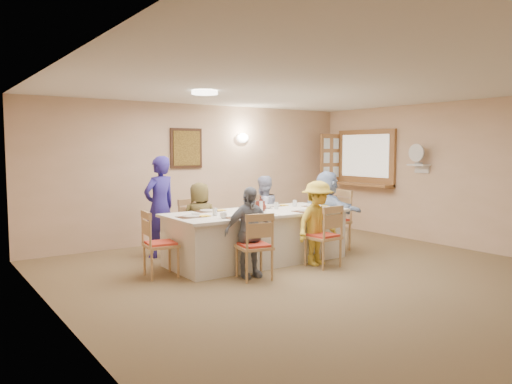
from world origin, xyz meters
TOP-DOWN VIEW (x-y plane):
  - ground at (0.00, 0.00)m, footprint 7.00×7.00m
  - room_walls at (0.00, 0.00)m, footprint 7.00×7.00m
  - wall_picture at (-0.30, 3.46)m, footprint 0.62×0.05m
  - wall_sconce at (0.90, 3.44)m, footprint 0.26×0.09m
  - ceiling_light at (-1.00, 1.50)m, footprint 0.36×0.36m
  - serving_hatch at (3.21, 2.40)m, footprint 0.06×1.50m
  - hatch_sill at (3.09, 2.40)m, footprint 0.30×1.50m
  - shutter_door at (2.95, 3.16)m, footprint 0.55×0.04m
  - fan_shelf at (3.13, 1.05)m, footprint 0.22×0.36m
  - desk_fan at (3.10, 1.05)m, footprint 0.30×0.30m
  - dining_table at (-0.19, 1.39)m, footprint 2.74×1.16m
  - chair_back_left at (-0.79, 2.19)m, footprint 0.49×0.49m
  - chair_back_right at (0.41, 2.19)m, footprint 0.50×0.50m
  - chair_front_left at (-0.79, 0.59)m, footprint 0.50×0.50m
  - chair_front_right at (0.41, 0.59)m, footprint 0.46×0.46m
  - chair_left_end at (-1.74, 1.39)m, footprint 0.47×0.47m
  - chair_right_end at (1.36, 1.39)m, footprint 0.52×0.52m
  - diner_back_left at (-0.79, 2.07)m, footprint 0.70×0.57m
  - diner_back_right at (0.41, 2.07)m, footprint 0.70×0.60m
  - diner_front_left at (-0.79, 0.71)m, footprint 0.77×0.45m
  - diner_front_right at (0.41, 0.71)m, footprint 0.95×0.72m
  - diner_right_end at (1.23, 1.39)m, footprint 1.24×0.40m
  - caregiver at (-1.24, 2.54)m, footprint 0.77×0.68m
  - placemat_fl at (-0.79, 0.97)m, footprint 0.37×0.27m
  - plate_fl at (-0.79, 0.97)m, footprint 0.23×0.23m
  - napkin_fl at (-0.61, 0.92)m, footprint 0.14×0.14m
  - placemat_fr at (0.41, 0.97)m, footprint 0.36×0.27m
  - plate_fr at (0.41, 0.97)m, footprint 0.23×0.23m
  - napkin_fr at (0.59, 0.92)m, footprint 0.15×0.15m
  - placemat_bl at (-0.79, 1.81)m, footprint 0.36×0.27m
  - plate_bl at (-0.79, 1.81)m, footprint 0.24×0.24m
  - napkin_bl at (-0.61, 1.76)m, footprint 0.14×0.14m
  - placemat_br at (0.41, 1.81)m, footprint 0.34×0.25m
  - plate_br at (0.41, 1.81)m, footprint 0.26×0.26m
  - napkin_br at (0.59, 1.76)m, footprint 0.13×0.13m
  - placemat_le at (-1.29, 1.39)m, footprint 0.36×0.27m
  - plate_le at (-1.29, 1.39)m, footprint 0.24×0.24m
  - napkin_le at (-1.11, 1.34)m, footprint 0.14×0.14m
  - placemat_re at (0.93, 1.39)m, footprint 0.33×0.24m
  - plate_re at (0.93, 1.39)m, footprint 0.25×0.25m
  - napkin_re at (1.11, 1.34)m, footprint 0.15×0.15m
  - teacup_a at (-0.99, 1.04)m, footprint 0.11×0.11m
  - teacup_b at (0.23, 1.95)m, footprint 0.14×0.14m
  - bowl_a at (-0.45, 1.16)m, footprint 0.36×0.36m
  - bowl_b at (0.15, 1.61)m, footprint 0.31×0.31m
  - condiment_ketchup at (-0.27, 1.44)m, footprint 0.12×0.12m
  - condiment_brown at (-0.10, 1.43)m, footprint 0.10×0.11m
  - condiment_malt at (-0.10, 1.39)m, footprint 0.19×0.19m
  - drinking_glass at (-0.34, 1.44)m, footprint 0.07×0.07m

SIDE VIEW (x-z plane):
  - ground at x=0.00m, z-range 0.00..0.00m
  - dining_table at x=-0.19m, z-range 0.00..0.76m
  - chair_front_left at x=-0.79m, z-range 0.00..0.89m
  - chair_left_end at x=-1.74m, z-range 0.00..0.89m
  - chair_front_right at x=0.41m, z-range 0.00..0.90m
  - chair_back_right at x=0.41m, z-range 0.00..0.91m
  - chair_back_left at x=-0.79m, z-range 0.00..0.91m
  - chair_right_end at x=1.36m, z-range 0.00..1.01m
  - diner_back_left at x=-0.79m, z-range 0.00..1.18m
  - diner_front_left at x=-0.79m, z-range 0.00..1.20m
  - diner_front_right at x=0.41m, z-range 0.00..1.23m
  - diner_back_right at x=0.41m, z-range 0.00..1.24m
  - diner_right_end at x=1.23m, z-range 0.00..1.33m
  - placemat_fl at x=-0.79m, z-range 0.76..0.77m
  - placemat_fr at x=0.41m, z-range 0.76..0.77m
  - placemat_bl at x=-0.79m, z-range 0.76..0.77m
  - placemat_br at x=0.41m, z-range 0.76..0.77m
  - placemat_le at x=-1.29m, z-range 0.76..0.77m
  - placemat_re at x=0.93m, z-range 0.76..0.77m
  - napkin_fl at x=-0.61m, z-range 0.77..0.77m
  - napkin_fr at x=0.59m, z-range 0.77..0.77m
  - napkin_bl at x=-0.61m, z-range 0.77..0.77m
  - napkin_br at x=0.59m, z-range 0.77..0.77m
  - napkin_le at x=-1.11m, z-range 0.77..0.77m
  - napkin_re at x=1.11m, z-range 0.77..0.77m
  - plate_fl at x=-0.79m, z-range 0.77..0.78m
  - plate_fr at x=0.41m, z-range 0.77..0.78m
  - plate_bl at x=-0.79m, z-range 0.77..0.78m
  - plate_br at x=0.41m, z-range 0.77..0.78m
  - plate_le at x=-1.29m, z-range 0.77..0.78m
  - plate_re at x=0.93m, z-range 0.77..0.78m
  - bowl_a at x=-0.45m, z-range 0.76..0.81m
  - bowl_b at x=0.15m, z-range 0.76..0.82m
  - caregiver at x=-1.24m, z-range 0.00..1.58m
  - teacup_a at x=-0.99m, z-range 0.76..0.84m
  - teacup_b at x=0.23m, z-range 0.76..0.84m
  - drinking_glass at x=-0.34m, z-range 0.76..0.87m
  - condiment_malt at x=-0.10m, z-range 0.76..0.93m
  - condiment_brown at x=-0.10m, z-range 0.76..0.98m
  - condiment_ketchup at x=-0.27m, z-range 0.76..1.00m
  - hatch_sill at x=3.09m, z-range 0.95..1.00m
  - fan_shelf at x=3.13m, z-range 1.39..1.41m
  - serving_hatch at x=3.21m, z-range 0.92..2.08m
  - shutter_door at x=2.95m, z-range 1.00..2.00m
  - room_walls at x=0.00m, z-range -1.99..5.01m
  - desk_fan at x=3.10m, z-range 1.41..1.69m
  - wall_picture at x=-0.30m, z-range 1.34..2.06m
  - wall_sconce at x=0.90m, z-range 1.81..1.99m
  - ceiling_light at x=-1.00m, z-range 2.45..2.50m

